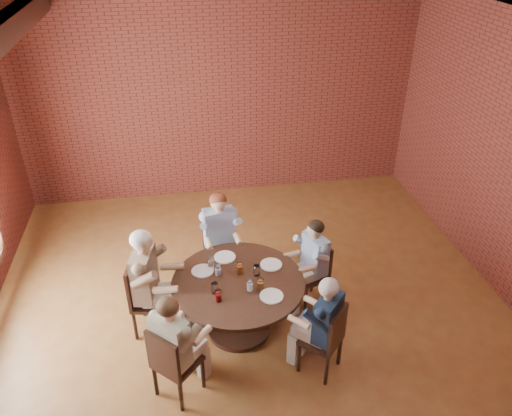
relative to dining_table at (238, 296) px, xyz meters
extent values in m
plane|color=brown|center=(0.21, 0.00, -0.53)|extent=(7.00, 7.00, 0.00)
plane|color=white|center=(0.21, 0.00, 2.87)|extent=(7.00, 7.00, 0.00)
plane|color=maroon|center=(0.21, 3.50, 1.17)|extent=(7.00, 0.00, 7.00)
cylinder|color=black|center=(0.00, 0.00, -0.50)|extent=(0.76, 0.76, 0.06)
cylinder|color=black|center=(0.00, 0.00, -0.18)|extent=(0.22, 0.22, 0.64)
cylinder|color=#341C13|center=(0.00, 0.00, 0.20)|extent=(1.52, 1.52, 0.05)
cube|color=black|center=(0.95, 0.34, -0.10)|extent=(0.48, 0.48, 0.04)
cube|color=black|center=(1.11, 0.39, 0.14)|extent=(0.16, 0.37, 0.43)
cylinder|color=black|center=(0.75, 0.43, -0.32)|extent=(0.04, 0.04, 0.41)
cylinder|color=black|center=(0.85, 0.13, -0.32)|extent=(0.04, 0.04, 0.41)
cylinder|color=black|center=(1.05, 0.54, -0.32)|extent=(0.04, 0.04, 0.41)
cylinder|color=black|center=(1.15, 0.24, -0.32)|extent=(0.04, 0.04, 0.41)
cube|color=black|center=(-0.09, 1.00, -0.10)|extent=(0.45, 0.45, 0.04)
cube|color=black|center=(-0.11, 1.19, 0.16)|extent=(0.42, 0.08, 0.48)
cylinder|color=black|center=(-0.25, 0.81, -0.32)|extent=(0.04, 0.04, 0.41)
cylinder|color=black|center=(0.10, 0.84, -0.32)|extent=(0.04, 0.04, 0.41)
cylinder|color=black|center=(-0.29, 1.16, -0.32)|extent=(0.04, 0.04, 0.41)
cylinder|color=black|center=(0.07, 1.19, -0.32)|extent=(0.04, 0.04, 0.41)
cube|color=black|center=(-0.98, 0.21, -0.10)|extent=(0.54, 0.54, 0.04)
cube|color=black|center=(-1.18, 0.25, 0.18)|extent=(0.13, 0.45, 0.52)
cylinder|color=black|center=(-0.83, -0.03, -0.32)|extent=(0.04, 0.04, 0.41)
cylinder|color=black|center=(-0.74, 0.36, -0.32)|extent=(0.04, 0.04, 0.41)
cylinder|color=black|center=(-1.21, 0.05, -0.32)|extent=(0.04, 0.04, 0.41)
cylinder|color=black|center=(-1.13, 0.44, -0.32)|extent=(0.04, 0.04, 0.41)
cube|color=black|center=(-0.73, -0.77, -0.10)|extent=(0.58, 0.58, 0.04)
cube|color=black|center=(-0.86, -0.90, 0.15)|extent=(0.32, 0.31, 0.47)
cylinder|color=black|center=(-0.49, -0.77, -0.32)|extent=(0.04, 0.04, 0.41)
cylinder|color=black|center=(-0.74, -0.53, -0.32)|extent=(0.04, 0.04, 0.41)
cylinder|color=black|center=(-0.73, -1.02, -0.32)|extent=(0.04, 0.04, 0.41)
cylinder|color=black|center=(-0.98, -0.78, -0.32)|extent=(0.04, 0.04, 0.41)
cube|color=black|center=(0.79, -0.72, -0.10)|extent=(0.55, 0.55, 0.04)
cube|color=black|center=(0.92, -0.84, 0.14)|extent=(0.29, 0.31, 0.44)
cylinder|color=black|center=(0.78, -0.49, -0.32)|extent=(0.04, 0.04, 0.41)
cylinder|color=black|center=(0.56, -0.73, -0.32)|extent=(0.04, 0.04, 0.41)
cylinder|color=black|center=(1.02, -0.71, -0.32)|extent=(0.04, 0.04, 0.41)
cylinder|color=black|center=(0.80, -0.95, -0.32)|extent=(0.04, 0.04, 0.41)
cylinder|color=white|center=(0.43, 0.22, 0.23)|extent=(0.26, 0.26, 0.01)
cylinder|color=white|center=(-0.10, 0.46, 0.23)|extent=(0.26, 0.26, 0.01)
cylinder|color=white|center=(-0.38, 0.24, 0.23)|extent=(0.26, 0.26, 0.01)
cylinder|color=white|center=(0.32, -0.32, 0.23)|extent=(0.26, 0.26, 0.01)
cylinder|color=white|center=(0.23, 0.07, 0.29)|extent=(0.07, 0.07, 0.14)
cylinder|color=white|center=(0.04, 0.15, 0.29)|extent=(0.07, 0.07, 0.14)
cylinder|color=white|center=(-0.28, 0.28, 0.29)|extent=(0.07, 0.07, 0.14)
cylinder|color=white|center=(-0.21, 0.15, 0.29)|extent=(0.07, 0.07, 0.14)
cylinder|color=white|center=(-0.28, -0.16, 0.29)|extent=(0.07, 0.07, 0.14)
cylinder|color=white|center=(-0.25, -0.29, 0.29)|extent=(0.07, 0.07, 0.14)
cylinder|color=white|center=(0.11, -0.17, 0.29)|extent=(0.07, 0.07, 0.14)
cylinder|color=white|center=(0.23, -0.17, 0.29)|extent=(0.07, 0.07, 0.14)
cube|color=black|center=(0.27, -0.30, 0.23)|extent=(0.08, 0.13, 0.01)
camera|label=1|loc=(-0.54, -4.37, 3.87)|focal=35.00mm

